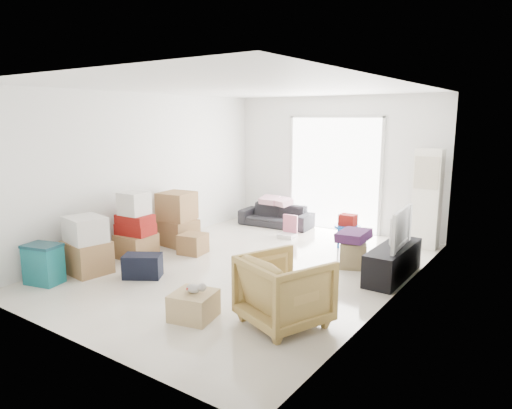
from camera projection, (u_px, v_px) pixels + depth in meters
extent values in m
cube|color=white|center=(249.00, 273.00, 7.12)|extent=(4.50, 6.00, 0.24)
cube|color=white|center=(248.00, 79.00, 6.56)|extent=(4.50, 6.00, 0.24)
cube|color=white|center=(337.00, 163.00, 9.36)|extent=(4.50, 0.24, 2.70)
cube|color=white|center=(56.00, 217.00, 4.33)|extent=(4.50, 0.24, 2.70)
cube|color=white|center=(141.00, 170.00, 8.17)|extent=(0.24, 6.00, 2.70)
cube|color=white|center=(407.00, 195.00, 5.51)|extent=(0.24, 6.00, 2.70)
cube|color=white|center=(334.00, 174.00, 9.28)|extent=(2.00, 0.01, 2.30)
cube|color=silver|center=(291.00, 170.00, 9.83)|extent=(0.06, 0.04, 2.30)
cube|color=silver|center=(381.00, 177.00, 8.71)|extent=(0.06, 0.04, 2.30)
cube|color=silver|center=(335.00, 116.00, 9.06)|extent=(2.10, 0.04, 0.06)
cube|color=white|center=(427.00, 199.00, 7.97)|extent=(0.45, 0.30, 1.75)
cube|color=black|center=(393.00, 262.00, 6.57)|extent=(0.42, 1.39, 0.46)
imported|color=black|center=(394.00, 242.00, 6.51)|extent=(0.62, 1.00, 0.13)
imported|color=black|center=(276.00, 212.00, 9.66)|extent=(1.58, 0.59, 0.60)
cube|color=#F5B3C5|center=(270.00, 194.00, 9.72)|extent=(0.40, 0.32, 0.13)
cube|color=#F5B3C5|center=(283.00, 196.00, 9.49)|extent=(0.43, 0.39, 0.12)
imported|color=tan|center=(285.00, 287.00, 5.04)|extent=(1.07, 1.04, 0.87)
cube|color=#146267|center=(44.00, 274.00, 6.34)|extent=(0.53, 0.43, 0.26)
cube|color=#146267|center=(43.00, 256.00, 6.29)|extent=(0.53, 0.43, 0.26)
cube|color=#0C333D|center=(42.00, 246.00, 6.26)|extent=(0.55, 0.45, 0.04)
cube|color=brown|center=(87.00, 257.00, 6.77)|extent=(0.69, 0.60, 0.48)
cube|color=white|center=(85.00, 229.00, 6.69)|extent=(0.67, 0.58, 0.37)
cube|color=brown|center=(136.00, 246.00, 7.53)|extent=(0.57, 0.57, 0.39)
cube|color=maroon|center=(135.00, 229.00, 7.47)|extent=(0.63, 0.46, 0.18)
cube|color=maroon|center=(135.00, 219.00, 7.44)|extent=(0.60, 0.42, 0.16)
cube|color=white|center=(134.00, 203.00, 7.39)|extent=(0.43, 0.41, 0.37)
cube|color=brown|center=(178.00, 232.00, 8.26)|extent=(0.68, 0.58, 0.47)
cube|color=brown|center=(177.00, 206.00, 8.17)|extent=(0.62, 0.62, 0.50)
cube|color=brown|center=(193.00, 244.00, 7.73)|extent=(0.47, 0.47, 0.34)
cube|color=black|center=(143.00, 266.00, 6.58)|extent=(0.62, 0.55, 0.34)
cube|color=#938055|center=(353.00, 255.00, 7.02)|extent=(0.52, 0.52, 0.39)
cube|color=#3D1B44|center=(353.00, 238.00, 6.97)|extent=(0.46, 0.46, 0.14)
cylinder|color=#0D4AAC|center=(348.00, 227.00, 8.03)|extent=(0.47, 0.47, 0.04)
cylinder|color=#0D4AAC|center=(356.00, 237.00, 8.10)|extent=(0.04, 0.04, 0.36)
cylinder|color=#0D4AAC|center=(344.00, 235.00, 8.23)|extent=(0.04, 0.04, 0.36)
cylinder|color=#0D4AAC|center=(338.00, 238.00, 8.04)|extent=(0.04, 0.04, 0.36)
cylinder|color=#0D4AAC|center=(351.00, 240.00, 7.91)|extent=(0.04, 0.04, 0.36)
cube|color=maroon|center=(348.00, 220.00, 8.01)|extent=(0.28, 0.22, 0.20)
cube|color=silver|center=(287.00, 236.00, 8.76)|extent=(0.34, 0.30, 0.08)
cube|color=#C55D7B|center=(290.00, 224.00, 8.82)|extent=(0.30, 0.06, 0.35)
cube|color=tan|center=(194.00, 305.00, 5.23)|extent=(0.56, 0.56, 0.31)
ellipsoid|color=#B2ADA8|center=(193.00, 289.00, 5.20)|extent=(0.19, 0.13, 0.10)
cube|color=red|center=(193.00, 288.00, 5.19)|extent=(0.15, 0.13, 0.03)
sphere|color=#B2ADA8|center=(202.00, 288.00, 5.15)|extent=(0.10, 0.10, 0.10)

